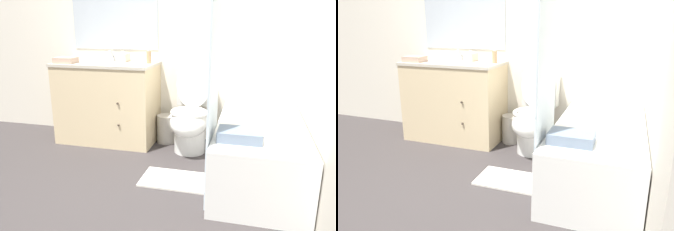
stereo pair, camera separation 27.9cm
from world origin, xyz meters
The scene contains 14 objects.
ground_plane centered at (0.00, 0.00, 0.00)m, with size 14.00×14.00×0.00m, color #383333.
wall_back centered at (-0.01, 1.70, 1.25)m, with size 8.00×0.06×2.50m.
wall_right centered at (1.28, 0.84, 1.25)m, with size 0.05×2.67×2.50m.
vanity_cabinet centered at (-0.72, 1.39, 0.45)m, with size 1.08×0.59×0.88m.
sink_faucet centered at (-0.72, 1.58, 0.91)m, with size 0.14×0.12×0.12m.
toilet centered at (0.22, 1.31, 0.36)m, with size 0.37×0.70×0.91m.
bathtub centered at (0.90, 0.89, 0.25)m, with size 0.70×1.57×0.49m.
shower_curtain centered at (0.54, 0.47, 1.01)m, with size 0.01×0.54×2.02m.
wastebasket centered at (-0.08, 1.48, 0.15)m, with size 0.21×0.21×0.31m.
tissue_box centered at (-0.58, 1.52, 0.92)m, with size 0.11×0.15×0.11m.
soap_dispenser centered at (-0.25, 1.44, 0.94)m, with size 0.05×0.05×0.16m.
hand_towel_folded centered at (-1.11, 1.24, 0.91)m, with size 0.22×0.17×0.06m.
bath_towel_folded centered at (0.75, 0.39, 0.53)m, with size 0.31×0.22×0.08m.
bath_mat centered at (0.23, 0.60, 0.01)m, with size 0.56×0.36×0.02m.
Camera 2 is at (1.07, -1.76, 1.30)m, focal length 35.00 mm.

